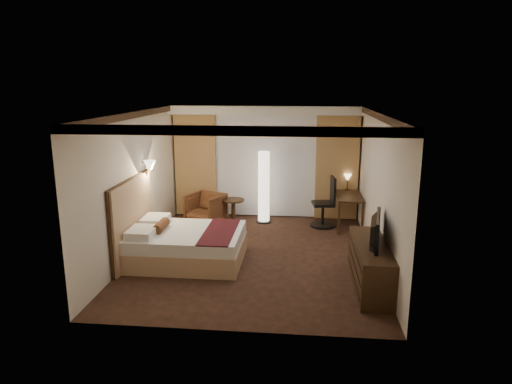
# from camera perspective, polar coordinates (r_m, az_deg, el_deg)

# --- Properties ---
(floor) EXTENTS (4.50, 5.50, 0.01)m
(floor) POSITION_cam_1_polar(r_m,az_deg,el_deg) (8.78, -0.26, -7.93)
(floor) COLOR black
(floor) RESTS_ON ground
(ceiling) EXTENTS (4.50, 5.50, 0.01)m
(ceiling) POSITION_cam_1_polar(r_m,az_deg,el_deg) (8.20, -0.28, 9.95)
(ceiling) COLOR white
(ceiling) RESTS_ON back_wall
(back_wall) EXTENTS (4.50, 0.02, 2.70)m
(back_wall) POSITION_cam_1_polar(r_m,az_deg,el_deg) (11.07, 1.22, 3.81)
(back_wall) COLOR beige
(back_wall) RESTS_ON floor
(left_wall) EXTENTS (0.02, 5.50, 2.70)m
(left_wall) POSITION_cam_1_polar(r_m,az_deg,el_deg) (8.90, -14.83, 1.00)
(left_wall) COLOR beige
(left_wall) RESTS_ON floor
(right_wall) EXTENTS (0.02, 5.50, 2.70)m
(right_wall) POSITION_cam_1_polar(r_m,az_deg,el_deg) (8.46, 15.07, 0.34)
(right_wall) COLOR beige
(right_wall) RESTS_ON floor
(crown_molding) EXTENTS (4.50, 5.50, 0.12)m
(crown_molding) POSITION_cam_1_polar(r_m,az_deg,el_deg) (8.20, -0.28, 9.53)
(crown_molding) COLOR black
(crown_molding) RESTS_ON ceiling
(soffit) EXTENTS (4.50, 0.50, 0.20)m
(soffit) POSITION_cam_1_polar(r_m,az_deg,el_deg) (10.69, 1.15, 10.21)
(soffit) COLOR white
(soffit) RESTS_ON ceiling
(curtain_sheer) EXTENTS (2.48, 0.04, 2.45)m
(curtain_sheer) POSITION_cam_1_polar(r_m,az_deg,el_deg) (11.01, 1.19, 3.23)
(curtain_sheer) COLOR silver
(curtain_sheer) RESTS_ON back_wall
(curtain_left_drape) EXTENTS (1.00, 0.14, 2.45)m
(curtain_left_drape) POSITION_cam_1_polar(r_m,az_deg,el_deg) (11.22, -7.54, 3.30)
(curtain_left_drape) COLOR tan
(curtain_left_drape) RESTS_ON back_wall
(curtain_right_drape) EXTENTS (1.00, 0.14, 2.45)m
(curtain_right_drape) POSITION_cam_1_polar(r_m,az_deg,el_deg) (10.95, 10.07, 2.97)
(curtain_right_drape) COLOR tan
(curtain_right_drape) RESTS_ON back_wall
(wall_sconce) EXTENTS (0.24, 0.24, 0.24)m
(wall_sconce) POSITION_cam_1_polar(r_m,az_deg,el_deg) (9.17, -13.13, 3.16)
(wall_sconce) COLOR white
(wall_sconce) RESTS_ON left_wall
(bed) EXTENTS (2.01, 1.57, 0.59)m
(bed) POSITION_cam_1_polar(r_m,az_deg,el_deg) (8.52, -8.54, -6.64)
(bed) COLOR white
(bed) RESTS_ON floor
(headboard) EXTENTS (0.12, 1.87, 1.50)m
(headboard) POSITION_cam_1_polar(r_m,az_deg,el_deg) (8.68, -15.17, -3.42)
(headboard) COLOR tan
(headboard) RESTS_ON floor
(armchair) EXTENTS (0.98, 0.95, 0.77)m
(armchair) POSITION_cam_1_polar(r_m,az_deg,el_deg) (10.72, -6.31, -1.87)
(armchair) COLOR #482415
(armchair) RESTS_ON floor
(side_table) EXTENTS (0.51, 0.51, 0.56)m
(side_table) POSITION_cam_1_polar(r_m,az_deg,el_deg) (10.73, -2.84, -2.37)
(side_table) COLOR black
(side_table) RESTS_ON floor
(floor_lamp) EXTENTS (0.36, 0.36, 1.69)m
(floor_lamp) POSITION_cam_1_polar(r_m,az_deg,el_deg) (10.61, 0.98, 0.61)
(floor_lamp) COLOR white
(floor_lamp) RESTS_ON floor
(desk) EXTENTS (0.55, 1.25, 0.75)m
(desk) POSITION_cam_1_polar(r_m,az_deg,el_deg) (10.60, 11.46, -2.30)
(desk) COLOR black
(desk) RESTS_ON floor
(desk_lamp) EXTENTS (0.18, 0.18, 0.34)m
(desk_lamp) POSITION_cam_1_polar(r_m,az_deg,el_deg) (10.93, 11.35, 1.12)
(desk_lamp) COLOR #FFD899
(desk_lamp) RESTS_ON desk
(office_chair) EXTENTS (0.63, 0.63, 1.16)m
(office_chair) POSITION_cam_1_polar(r_m,az_deg,el_deg) (10.45, 8.39, -1.23)
(office_chair) COLOR black
(office_chair) RESTS_ON floor
(dresser) EXTENTS (0.50, 1.85, 0.72)m
(dresser) POSITION_cam_1_polar(r_m,az_deg,el_deg) (7.62, 14.10, -8.87)
(dresser) COLOR black
(dresser) RESTS_ON floor
(television) EXTENTS (0.77, 1.13, 0.14)m
(television) POSITION_cam_1_polar(r_m,az_deg,el_deg) (7.39, 14.16, -4.12)
(television) COLOR black
(television) RESTS_ON dresser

